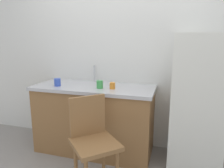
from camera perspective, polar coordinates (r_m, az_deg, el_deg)
name	(u,v)px	position (r m, az deg, el deg)	size (l,w,h in m)	color
back_wall	(120,52)	(2.78, 2.32, 8.83)	(4.80, 0.10, 2.52)	silver
cabinet_base	(95,120)	(2.71, -4.82, -9.83)	(1.46, 0.60, 0.82)	olive
countertop	(94,87)	(2.58, -4.99, -0.96)	(1.50, 0.64, 0.04)	#B7B7BC
faucet	(94,74)	(2.82, -4.85, 2.86)	(0.02, 0.02, 0.22)	#B7B7BC
refrigerator	(196,103)	(2.45, 22.15, -4.83)	(0.54, 0.57, 1.49)	silver
chair	(93,139)	(2.04, -5.32, -14.81)	(0.57, 0.57, 0.89)	olive
cup_green	(100,84)	(2.44, -3.40, -0.12)	(0.08, 0.08, 0.09)	green
cup_orange	(112,86)	(2.41, 0.11, -0.47)	(0.07, 0.07, 0.08)	orange
cup_blue	(57,82)	(2.65, -14.83, 0.49)	(0.08, 0.08, 0.09)	blue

